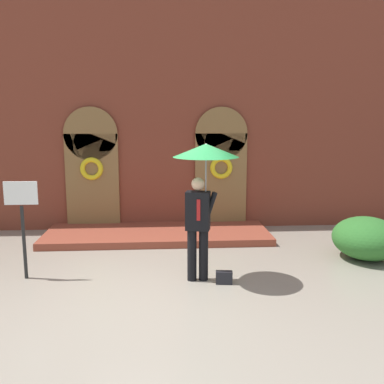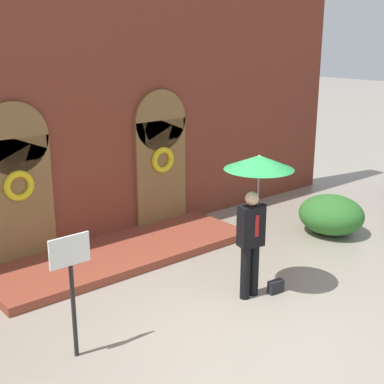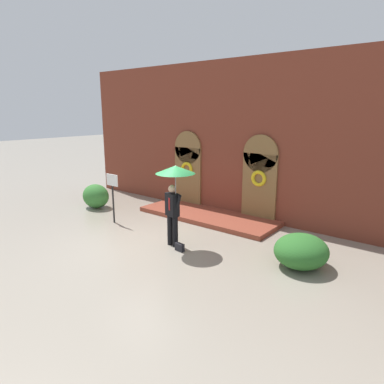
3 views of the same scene
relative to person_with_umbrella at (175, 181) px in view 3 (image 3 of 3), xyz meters
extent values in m
plane|color=gray|center=(-0.83, -0.33, -1.91)|extent=(80.00, 80.00, 0.00)
cube|color=brown|center=(-0.83, 3.87, 0.89)|extent=(14.00, 0.50, 5.60)
cube|color=brown|center=(-2.43, 3.58, -0.71)|extent=(1.30, 0.08, 2.40)
cylinder|color=brown|center=(-2.43, 3.58, 0.49)|extent=(1.30, 0.08, 1.30)
cube|color=brown|center=(0.77, 3.58, -0.71)|extent=(1.30, 0.08, 2.40)
cylinder|color=brown|center=(0.77, 3.58, 0.49)|extent=(1.30, 0.08, 1.30)
torus|color=yellow|center=(-2.43, 3.51, -0.36)|extent=(0.56, 0.12, 0.56)
torus|color=yellow|center=(0.77, 3.51, -0.36)|extent=(0.56, 0.12, 0.56)
cube|color=brown|center=(-0.83, 2.72, -1.83)|extent=(5.20, 1.80, 0.16)
cylinder|color=black|center=(-0.20, 0.00, -1.46)|extent=(0.16, 0.16, 0.90)
cylinder|color=black|center=(0.00, 0.00, -1.46)|extent=(0.16, 0.16, 0.90)
cube|color=black|center=(-0.10, 0.00, -0.68)|extent=(0.45, 0.33, 0.66)
cube|color=#A51919|center=(-0.10, -0.13, -0.64)|extent=(0.06, 0.02, 0.36)
sphere|color=tan|center=(-0.10, 0.00, -0.22)|extent=(0.22, 0.22, 0.22)
cylinder|color=black|center=(0.12, 0.00, -0.58)|extent=(0.22, 0.09, 0.46)
cylinder|color=gray|center=(0.03, 0.00, -0.26)|extent=(0.02, 0.02, 0.98)
cone|color=#1E7538|center=(0.03, 0.00, 0.34)|extent=(1.10, 1.10, 0.22)
cone|color=white|center=(0.03, 0.00, 0.35)|extent=(0.61, 0.61, 0.20)
cube|color=black|center=(0.33, -0.20, -1.80)|extent=(0.29, 0.15, 0.22)
cylinder|color=black|center=(-3.10, 0.28, -1.26)|extent=(0.06, 0.06, 1.30)
cube|color=white|center=(-3.10, 0.28, -0.39)|extent=(0.56, 0.03, 0.40)
ellipsoid|color=#387A33|center=(-5.18, 1.06, -1.43)|extent=(1.16, 0.94, 0.96)
ellipsoid|color=#2D6B28|center=(3.35, 0.94, -1.49)|extent=(1.33, 1.42, 0.84)
camera|label=1|loc=(-0.67, -7.04, 0.87)|focal=40.00mm
camera|label=2|loc=(-5.90, -5.54, 2.25)|focal=50.00mm
camera|label=3|loc=(6.16, -6.98, 1.91)|focal=32.00mm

